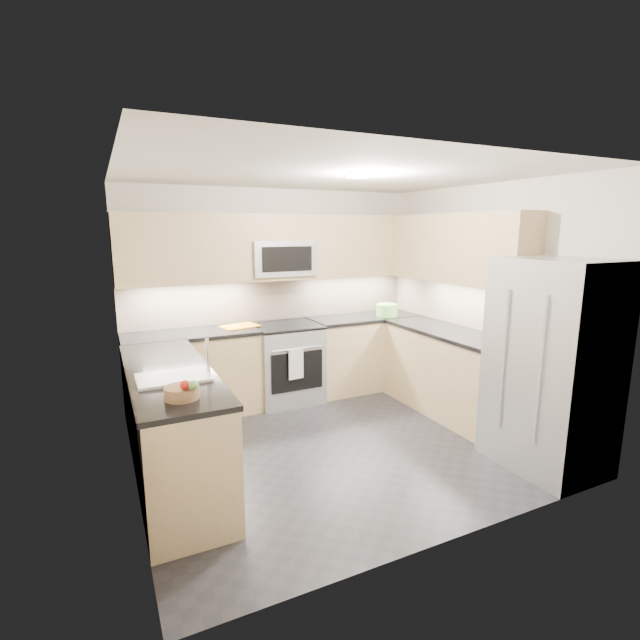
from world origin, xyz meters
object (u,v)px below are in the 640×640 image
(microwave, at_px, (281,258))
(refrigerator, at_px, (551,366))
(gas_range, at_px, (286,364))
(cutting_board, at_px, (240,326))
(utensil_bowl, at_px, (387,310))
(fruit_basket, at_px, (182,392))

(microwave, height_order, refrigerator, microwave)
(gas_range, height_order, cutting_board, cutting_board)
(utensil_bowl, relative_size, cutting_board, 0.67)
(microwave, xyz_separation_m, refrigerator, (1.45, -2.55, -0.80))
(microwave, bearing_deg, gas_range, -90.00)
(utensil_bowl, xyz_separation_m, cutting_board, (-1.88, 0.17, -0.07))
(cutting_board, bearing_deg, fruit_basket, -115.51)
(gas_range, relative_size, cutting_board, 2.26)
(refrigerator, distance_m, fruit_basket, 3.00)
(cutting_board, bearing_deg, microwave, 4.89)
(utensil_bowl, distance_m, fruit_basket, 3.43)
(cutting_board, height_order, fruit_basket, fruit_basket)
(refrigerator, xyz_separation_m, fruit_basket, (-2.96, 0.45, 0.08))
(microwave, height_order, utensil_bowl, microwave)
(utensil_bowl, relative_size, fruit_basket, 1.19)
(refrigerator, bearing_deg, utensil_bowl, 92.38)
(gas_range, distance_m, microwave, 1.25)
(cutting_board, xyz_separation_m, fruit_basket, (-0.98, -2.05, 0.04))
(microwave, relative_size, fruit_basket, 3.36)
(cutting_board, bearing_deg, gas_range, -8.53)
(gas_range, bearing_deg, fruit_basket, -127.42)
(microwave, distance_m, refrigerator, 3.04)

